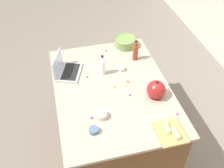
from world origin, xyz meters
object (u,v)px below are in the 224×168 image
at_px(laptop, 66,69).
at_px(butter_stick_left, 167,128).
at_px(ramekin_small, 101,115).
at_px(kettle, 156,90).
at_px(butter_stick_right, 175,134).
at_px(bottle_vinegar, 103,67).
at_px(mixing_bowl_large, 125,42).
at_px(ramekin_medium, 94,130).
at_px(cutting_board, 170,132).
at_px(bottle_soy, 135,52).
at_px(ramekin_wide, 121,69).

height_order(laptop, butter_stick_left, laptop).
distance_m(butter_stick_left, ramekin_small, 0.57).
relative_size(kettle, butter_stick_right, 1.94).
height_order(bottle_vinegar, butter_stick_right, bottle_vinegar).
xyz_separation_m(mixing_bowl_large, butter_stick_left, (1.27, -0.01, -0.02)).
xyz_separation_m(ramekin_small, ramekin_medium, (0.14, -0.10, -0.01)).
bearing_deg(ramekin_small, cutting_board, 59.42).
xyz_separation_m(butter_stick_right, ramekin_small, (-0.35, -0.54, -0.01)).
distance_m(bottle_soy, ramekin_medium, 1.08).
bearing_deg(cutting_board, kettle, 175.55).
bearing_deg(ramekin_medium, cutting_board, 74.82).
bearing_deg(ramekin_small, ramekin_wide, 149.22).
bearing_deg(bottle_vinegar, butter_stick_left, 22.88).
bearing_deg(ramekin_wide, ramekin_small, -30.78).
relative_size(mixing_bowl_large, ramekin_medium, 2.93).
bearing_deg(ramekin_wide, butter_stick_left, 10.32).
height_order(laptop, butter_stick_right, laptop).
relative_size(cutting_board, ramekin_wide, 3.67).
height_order(butter_stick_left, ramekin_wide, butter_stick_left).
height_order(laptop, kettle, laptop).
height_order(laptop, bottle_soy, bottle_soy).
distance_m(butter_stick_left, ramekin_wide, 0.87).
distance_m(butter_stick_left, ramekin_medium, 0.61).
relative_size(bottle_soy, ramekin_small, 2.34).
distance_m(laptop, kettle, 0.96).
bearing_deg(mixing_bowl_large, laptop, -66.71).
bearing_deg(kettle, ramekin_medium, -67.39).
xyz_separation_m(kettle, ramekin_small, (0.13, -0.55, -0.05)).
xyz_separation_m(bottle_soy, cutting_board, (1.03, -0.02, -0.09)).
xyz_separation_m(cutting_board, ramekin_medium, (-0.17, -0.62, 0.01)).
relative_size(laptop, bottle_vinegar, 1.61).
xyz_separation_m(ramekin_small, ramekin_wide, (-0.58, 0.34, -0.01)).
xyz_separation_m(kettle, ramekin_medium, (0.27, -0.65, -0.06)).
relative_size(kettle, ramekin_wide, 2.93).
xyz_separation_m(cutting_board, ramekin_small, (-0.31, -0.52, 0.02)).
bearing_deg(butter_stick_right, kettle, 178.62).
bearing_deg(bottle_soy, kettle, 1.30).
bearing_deg(mixing_bowl_large, kettle, 3.33).
distance_m(bottle_soy, cutting_board, 1.03).
bearing_deg(kettle, butter_stick_right, -1.38).
distance_m(butter_stick_right, ramekin_small, 0.64).
relative_size(laptop, mixing_bowl_large, 1.51).
distance_m(mixing_bowl_large, ramekin_wide, 0.45).
relative_size(cutting_board, ramekin_small, 2.59).
bearing_deg(cutting_board, ramekin_small, -120.58).
bearing_deg(bottle_soy, bottle_vinegar, -69.41).
bearing_deg(laptop, cutting_board, 37.33).
bearing_deg(ramekin_small, laptop, -161.26).
bearing_deg(butter_stick_right, ramekin_wide, -167.78).
bearing_deg(bottle_soy, mixing_bowl_large, -172.22).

